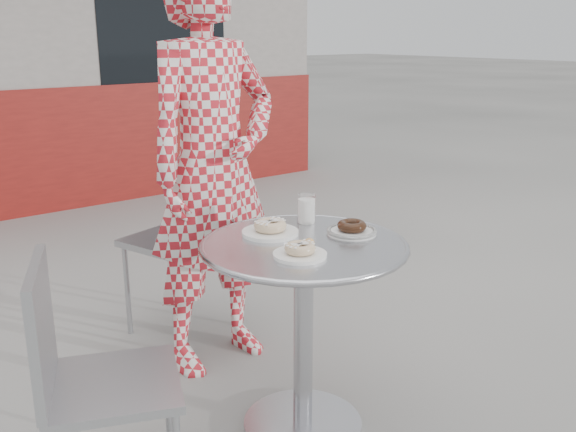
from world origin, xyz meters
TOP-DOWN VIEW (x-y plane):
  - bistro_table at (0.04, 0.02)m, footprint 0.72×0.72m
  - chair_far at (0.10, 1.01)m, footprint 0.55×0.55m
  - seated_person at (0.09, 0.69)m, footprint 0.68×0.49m
  - plate_far at (0.01, 0.17)m, footprint 0.20×0.20m
  - plate_near at (-0.05, -0.08)m, footprint 0.18×0.18m
  - plate_checker at (0.24, -0.00)m, footprint 0.18×0.18m
  - milk_cup at (0.20, 0.20)m, footprint 0.07×0.07m

SIDE VIEW (x-z plane):
  - chair_far at x=0.10m, z-range -0.18..0.74m
  - bistro_table at x=0.04m, z-range 0.19..0.92m
  - plate_checker at x=0.24m, z-range 0.72..0.77m
  - plate_near at x=-0.05m, z-range 0.72..0.77m
  - plate_far at x=0.01m, z-range 0.72..0.78m
  - milk_cup at x=0.20m, z-range 0.73..0.84m
  - seated_person at x=0.09m, z-range 0.00..1.75m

